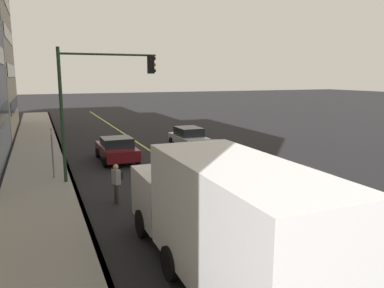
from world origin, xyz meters
name	(u,v)px	position (x,y,z in m)	size (l,w,h in m)	color
ground	(198,182)	(0.00, 0.00, 0.00)	(200.00, 200.00, 0.00)	black
sidewalk_slab	(39,199)	(0.00, 7.31, 0.07)	(80.00, 3.25, 0.15)	gray
curb_edge	(77,194)	(0.00, 5.77, 0.07)	(80.00, 0.16, 0.15)	slate
lane_stripe_center	(198,182)	(0.00, 0.00, 0.01)	(80.00, 0.16, 0.01)	#D8CC4C
car_white	(189,137)	(8.68, -3.02, 0.76)	(4.06, 1.96, 1.48)	silver
car_silver	(305,188)	(-4.64, -2.79, 0.69)	(4.53, 1.97, 1.31)	#A8AAB2
car_maroon	(117,149)	(6.20, 2.78, 0.74)	(4.37, 2.12, 1.48)	#591116
car_red	(211,153)	(3.07, -2.17, 0.69)	(4.09, 2.08, 1.33)	red
truck_white	(222,218)	(-8.66, 3.11, 1.73)	(8.48, 2.52, 3.30)	silver
pedestrian_with_backpack	(117,181)	(-1.58, 4.32, 0.96)	(0.44, 0.44, 1.65)	#383838
traffic_light_mast	(98,91)	(2.03, 4.40, 4.46)	(0.28, 4.73, 6.50)	#1E3823
street_sign_post	(52,150)	(2.97, 6.59, 1.57)	(0.60, 0.08, 2.65)	slate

